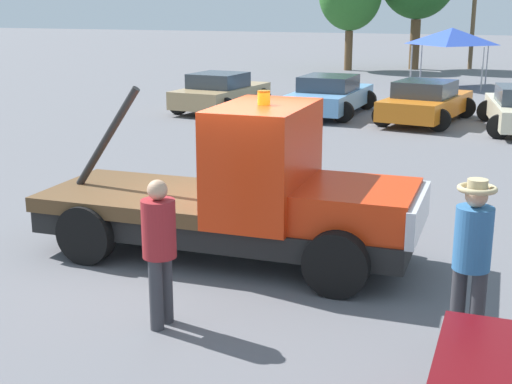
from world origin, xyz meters
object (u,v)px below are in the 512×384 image
at_px(person_at_hood, 159,243).
at_px(parked_car_tan, 221,92).
at_px(tow_truck, 247,196).
at_px(parked_car_orange, 426,102).
at_px(canopy_tent_blue, 452,36).
at_px(parked_car_skyblue, 330,95).
at_px(person_near_truck, 472,249).

distance_m(person_at_hood, parked_car_tan, 17.38).
xyz_separation_m(tow_truck, parked_car_tan, (-6.41, 13.71, -0.32)).
height_order(parked_car_orange, canopy_tent_blue, canopy_tent_blue).
distance_m(parked_car_orange, canopy_tent_blue, 10.68).
bearing_deg(parked_car_orange, canopy_tent_blue, 11.50).
bearing_deg(parked_car_skyblue, person_at_hood, -170.22).
bearing_deg(person_at_hood, parked_car_orange, 90.77).
relative_size(person_at_hood, parked_car_skyblue, 0.38).
bearing_deg(parked_car_tan, canopy_tent_blue, -27.80).
height_order(person_near_truck, canopy_tent_blue, canopy_tent_blue).
bearing_deg(person_near_truck, parked_car_orange, -153.04).
bearing_deg(tow_truck, parked_car_skyblue, 98.67).
bearing_deg(person_near_truck, tow_truck, -99.51).
xyz_separation_m(tow_truck, person_at_hood, (-0.11, -2.48, 0.06)).
relative_size(parked_car_tan, parked_car_skyblue, 0.94).
height_order(tow_truck, parked_car_tan, tow_truck).
height_order(tow_truck, person_near_truck, tow_truck).
bearing_deg(tow_truck, parked_car_orange, 85.42).
relative_size(parked_car_tan, parked_car_orange, 0.95).
relative_size(parked_car_orange, canopy_tent_blue, 1.50).
bearing_deg(canopy_tent_blue, parked_car_orange, -87.82).
height_order(person_near_truck, parked_car_tan, person_near_truck).
bearing_deg(tow_truck, person_near_truck, -28.55).
bearing_deg(person_at_hood, parked_car_tan, 114.92).
distance_m(tow_truck, parked_car_skyblue, 14.47).
xyz_separation_m(parked_car_tan, parked_car_skyblue, (3.82, 0.52, 0.00)).
relative_size(parked_car_tan, canopy_tent_blue, 1.43).
relative_size(person_at_hood, parked_car_tan, 0.40).
distance_m(parked_car_skyblue, parked_car_orange, 3.34).
xyz_separation_m(person_near_truck, person_at_hood, (-3.40, -0.81, -0.09)).
relative_size(tow_truck, parked_car_orange, 1.23).
bearing_deg(parked_car_orange, parked_car_skyblue, 90.24).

